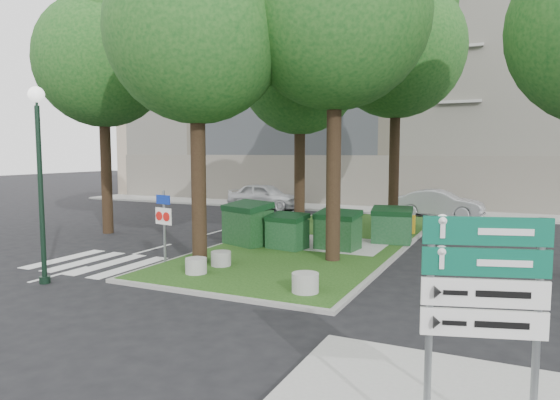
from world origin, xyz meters
The scene contains 23 objects.
ground centered at (0.00, 0.00, 0.00)m, with size 120.00×120.00×0.00m, color black.
median_island centered at (0.50, 8.00, 0.06)m, with size 6.00×16.00×0.12m, color #184012.
median_kerb centered at (0.50, 8.00, 0.05)m, with size 6.30×16.30×0.10m, color gray.
building_sidewalk centered at (0.00, 18.50, 0.06)m, with size 42.00×3.00×0.12m, color #999993.
zebra_crossing centered at (-3.75, 1.50, 0.01)m, with size 5.00×3.00×0.01m, color silver.
apartment_building centered at (0.00, 26.00, 8.00)m, with size 41.00×12.00×16.00m, color tan.
tree_median_near_left centered at (-1.41, 2.56, 7.32)m, with size 5.20×5.20×10.53m.
tree_median_mid centered at (-0.91, 9.06, 6.98)m, with size 4.80×4.80×9.99m.
tree_median_far centered at (2.29, 12.06, 8.32)m, with size 5.80×5.80×11.93m.
tree_street_left centered at (-8.41, 6.06, 7.65)m, with size 5.40×5.40×11.00m.
dumpster_a centered at (-1.62, 5.69, 0.86)m, with size 1.97×1.70×1.55m.
dumpster_b centered at (-0.02, 5.58, 0.71)m, with size 1.45×1.14×1.22m.
dumpster_c centered at (1.58, 6.22, 0.76)m, with size 1.54×1.16×1.34m.
dumpster_d centered at (3.00, 8.15, 0.76)m, with size 1.54×1.17×1.33m.
bollard_left centered at (-0.69, 2.40, 0.33)m, with size 0.58×0.58×0.42m, color gray.
bollard_right centered at (2.57, 0.87, 0.35)m, with size 0.64×0.64×0.46m, color #999894.
bollard_mid centered at (-0.82, 1.32, 0.33)m, with size 0.59×0.59×0.42m, color #9D9C98.
litter_bin centered at (3.20, 10.63, 0.49)m, with size 0.42×0.42×0.73m, color gold.
street_lamp centered at (-4.06, -0.85, 3.18)m, with size 0.40×0.40×5.06m.
traffic_sign_pole centered at (-2.52, 2.15, 1.46)m, with size 0.67×0.18×2.27m.
directional_sign centered at (6.67, -4.16, 1.86)m, with size 1.27×0.42×2.62m.
car_white centered at (-6.53, 16.77, 0.77)m, with size 1.83×4.55×1.55m, color silver.
car_silver centered at (3.50, 17.10, 0.72)m, with size 1.53×4.39×1.45m, color #93969A.
Camera 1 is at (6.90, -9.79, 3.42)m, focal length 32.00 mm.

